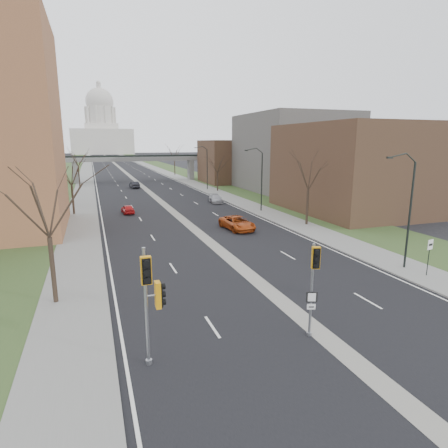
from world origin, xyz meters
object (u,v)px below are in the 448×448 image
car_right_near (237,223)px  car_right_mid (216,199)px  signal_pole_left (151,291)px  speed_limit_sign (429,251)px  car_left_far (134,185)px  car_left_near (128,209)px  signal_pole_median (314,275)px

car_right_near → car_right_mid: size_ratio=1.22×
signal_pole_left → speed_limit_sign: signal_pole_left is taller
speed_limit_sign → car_left_far: 63.44m
signal_pole_left → car_left_far: 66.73m
car_left_near → car_left_far: 29.60m
car_left_near → car_right_mid: bearing=-165.3°
speed_limit_sign → car_right_mid: (-3.75, 37.46, -1.31)m
car_right_mid → car_right_near: bearing=-95.1°
signal_pole_left → car_left_far: signal_pole_left is taller
speed_limit_sign → car_left_far: size_ratio=0.63×
car_left_near → car_right_near: bearing=122.9°
speed_limit_sign → car_left_far: (-13.92, 61.88, -1.26)m
signal_pole_left → signal_pole_median: (7.70, -0.28, -0.13)m
car_right_near → speed_limit_sign: bearing=-73.7°
car_left_near → car_left_far: size_ratio=0.85×
speed_limit_sign → car_right_near: speed_limit_sign is taller
car_left_near → speed_limit_sign: bearing=114.8°
signal_pole_left → signal_pole_median: bearing=-2.2°
car_left_far → car_right_near: (6.48, -43.33, 0.05)m
car_left_near → car_right_near: (10.58, -14.01, 0.13)m
signal_pole_left → car_right_near: signal_pole_left is taller
car_left_far → car_right_mid: size_ratio=0.96×
speed_limit_sign → car_right_near: (-7.43, 18.55, -1.21)m
signal_pole_left → signal_pole_median: 7.70m
signal_pole_median → car_right_near: signal_pole_median is taller
signal_pole_median → speed_limit_sign: (12.67, 4.75, -1.39)m
car_left_far → speed_limit_sign: bearing=95.9°
signal_pole_left → car_right_near: size_ratio=0.99×
speed_limit_sign → signal_pole_median: bearing=-169.9°
car_right_mid → signal_pole_median: bearing=-96.0°
signal_pole_median → car_left_near: (-5.35, 37.32, -2.73)m
speed_limit_sign → car_right_mid: speed_limit_sign is taller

